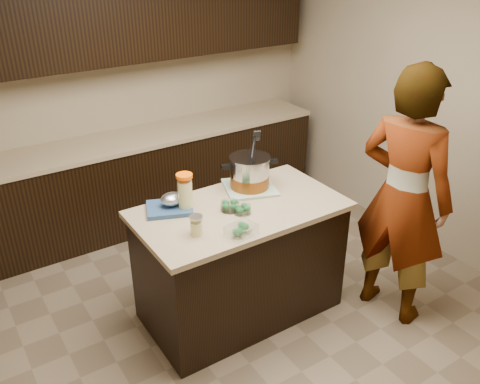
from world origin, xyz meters
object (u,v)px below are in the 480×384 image
at_px(lemonade_pitcher, 185,194).
at_px(stock_pot, 250,174).
at_px(island, 240,261).
at_px(person, 403,198).

bearing_deg(lemonade_pitcher, stock_pot, 4.15).
xyz_separation_m(island, lemonade_pitcher, (-0.34, 0.16, 0.57)).
xyz_separation_m(lemonade_pitcher, person, (1.32, -0.75, -0.07)).
distance_m(lemonade_pitcher, person, 1.52).
height_order(island, lemonade_pitcher, lemonade_pitcher).
relative_size(island, stock_pot, 3.39).
bearing_deg(island, lemonade_pitcher, 153.93).
distance_m(stock_pot, lemonade_pitcher, 0.56).
xyz_separation_m(stock_pot, lemonade_pitcher, (-0.55, -0.04, 0.01)).
relative_size(island, lemonade_pitcher, 5.39).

